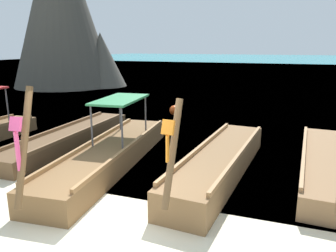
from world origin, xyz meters
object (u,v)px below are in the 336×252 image
object	(u,v)px
longtail_boat_orange_ribbon	(220,163)
mooring_buoy_near	(175,110)
longtail_boat_pink_ribbon	(110,154)
longtail_boat_blue_ribbon	(70,138)
karst_rock	(63,5)
longtail_boat_green_ribbon	(328,165)

from	to	relation	value
longtail_boat_orange_ribbon	mooring_buoy_near	bearing A→B (deg)	117.70
longtail_boat_pink_ribbon	longtail_boat_orange_ribbon	size ratio (longest dim) A/B	1.11
longtail_boat_pink_ribbon	mooring_buoy_near	xyz separation A→B (m)	(-0.49, 6.98, -0.10)
longtail_boat_blue_ribbon	mooring_buoy_near	xyz separation A→B (m)	(1.77, 5.75, -0.01)
karst_rock	longtail_boat_orange_ribbon	bearing A→B (deg)	-43.72
longtail_boat_green_ribbon	longtail_boat_orange_ribbon	bearing A→B (deg)	-159.57
longtail_boat_pink_ribbon	mooring_buoy_near	distance (m)	7.00
longtail_boat_blue_ribbon	longtail_boat_orange_ribbon	size ratio (longest dim) A/B	1.07
longtail_boat_pink_ribbon	longtail_boat_green_ribbon	size ratio (longest dim) A/B	1.12
longtail_boat_blue_ribbon	longtail_boat_green_ribbon	distance (m)	7.88
longtail_boat_green_ribbon	karst_rock	distance (m)	23.71
longtail_boat_pink_ribbon	longtail_boat_orange_ribbon	world-z (taller)	longtail_boat_pink_ribbon
longtail_boat_blue_ribbon	longtail_boat_orange_ribbon	bearing A→B (deg)	-9.48
longtail_boat_blue_ribbon	longtail_boat_pink_ribbon	distance (m)	2.57
longtail_boat_orange_ribbon	longtail_boat_green_ribbon	distance (m)	2.81
longtail_boat_green_ribbon	longtail_boat_blue_ribbon	bearing A→B (deg)	-179.24
longtail_boat_pink_ribbon	longtail_boat_blue_ribbon	bearing A→B (deg)	151.40
longtail_boat_pink_ribbon	longtail_boat_green_ribbon	distance (m)	5.77
longtail_boat_blue_ribbon	karst_rock	xyz separation A→B (m)	(-10.34, 14.02, 6.10)
longtail_boat_blue_ribbon	mooring_buoy_near	bearing A→B (deg)	72.91
longtail_boat_green_ribbon	longtail_boat_pink_ribbon	bearing A→B (deg)	-166.62
karst_rock	mooring_buoy_near	size ratio (longest dim) A/B	27.42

